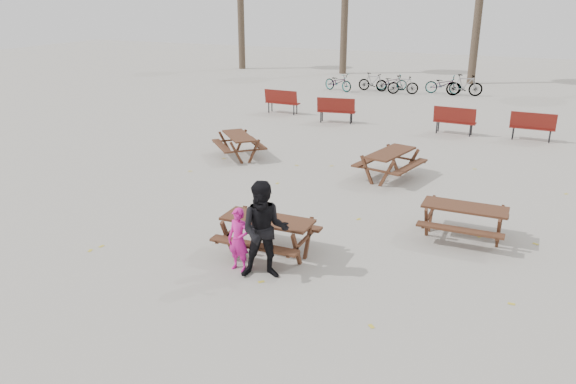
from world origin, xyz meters
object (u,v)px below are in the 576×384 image
at_px(food_tray, 264,220).
at_px(picnic_table_east, 463,223).
at_px(adult, 265,231).
at_px(picnic_table_north, 239,146).
at_px(soda_bottle, 263,217).
at_px(picnic_table_far, 390,165).
at_px(main_picnic_table, 268,227).
at_px(child, 239,240).

distance_m(food_tray, picnic_table_east, 4.28).
relative_size(adult, picnic_table_north, 1.10).
bearing_deg(soda_bottle, food_tray, 57.69).
xyz_separation_m(soda_bottle, picnic_table_far, (1.04, 5.89, -0.46)).
relative_size(soda_bottle, picnic_table_east, 0.10).
height_order(picnic_table_east, picnic_table_far, picnic_table_far).
distance_m(main_picnic_table, adult, 0.99).
bearing_deg(main_picnic_table, child, -104.50).
xyz_separation_m(adult, picnic_table_far, (0.66, 6.61, -0.54)).
bearing_deg(food_tray, adult, -63.34).
bearing_deg(adult, main_picnic_table, 90.96).
xyz_separation_m(soda_bottle, adult, (0.38, -0.71, 0.08)).
xyz_separation_m(main_picnic_table, picnic_table_east, (3.46, 2.35, -0.21)).
xyz_separation_m(adult, picnic_table_north, (-4.23, 6.78, -0.56)).
height_order(main_picnic_table, adult, adult).
relative_size(main_picnic_table, picnic_table_far, 1.00).
xyz_separation_m(main_picnic_table, picnic_table_far, (1.02, 5.75, -0.20)).
height_order(picnic_table_east, picnic_table_north, picnic_table_east).
height_order(child, picnic_table_far, child).
height_order(picnic_table_north, picnic_table_far, picnic_table_far).
xyz_separation_m(picnic_table_east, picnic_table_far, (-2.44, 3.41, 0.02)).
height_order(adult, picnic_table_east, adult).
height_order(adult, picnic_table_north, adult).
bearing_deg(adult, food_tray, 94.94).
height_order(child, adult, adult).
bearing_deg(soda_bottle, main_picnic_table, 80.47).
xyz_separation_m(main_picnic_table, adult, (0.36, -0.85, 0.34)).
height_order(soda_bottle, adult, adult).
bearing_deg(picnic_table_east, soda_bottle, -144.10).
height_order(food_tray, picnic_table_far, food_tray).
bearing_deg(picnic_table_north, picnic_table_east, 19.58).
relative_size(food_tray, child, 0.15).
xyz_separation_m(food_tray, picnic_table_east, (3.47, 2.47, -0.42)).
bearing_deg(food_tray, picnic_table_north, 122.56).
distance_m(main_picnic_table, picnic_table_north, 7.08).
bearing_deg(soda_bottle, picnic_table_far, 79.98).
distance_m(main_picnic_table, picnic_table_east, 4.18).
bearing_deg(food_tray, child, -106.07).
relative_size(main_picnic_table, picnic_table_east, 1.04).
xyz_separation_m(soda_bottle, child, (-0.18, -0.66, -0.23)).
xyz_separation_m(main_picnic_table, child, (-0.21, -0.81, 0.03)).
height_order(food_tray, picnic_table_east, food_tray).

